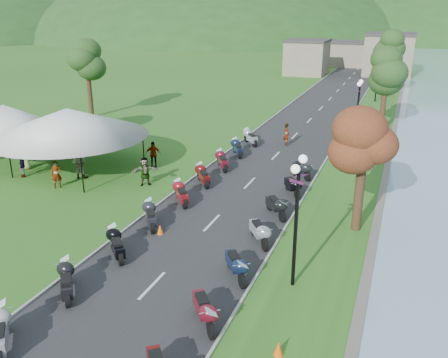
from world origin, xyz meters
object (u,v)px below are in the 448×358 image
(pedestrian_b, at_px, (81,178))
(pedestrian_c, at_px, (23,177))
(vendor_tent_main, at_px, (70,139))
(pedestrian_a, at_px, (58,188))

(pedestrian_b, height_order, pedestrian_c, pedestrian_b)
(vendor_tent_main, relative_size, pedestrian_c, 3.60)
(pedestrian_a, bearing_deg, pedestrian_b, 40.55)
(vendor_tent_main, distance_m, pedestrian_c, 3.73)
(pedestrian_b, relative_size, pedestrian_c, 1.04)
(pedestrian_a, height_order, pedestrian_c, pedestrian_c)
(pedestrian_a, distance_m, pedestrian_c, 3.42)
(vendor_tent_main, bearing_deg, pedestrian_c, -126.29)
(pedestrian_a, distance_m, pedestrian_b, 1.91)
(pedestrian_b, xyz_separation_m, pedestrian_c, (-3.52, -1.16, 0.00))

